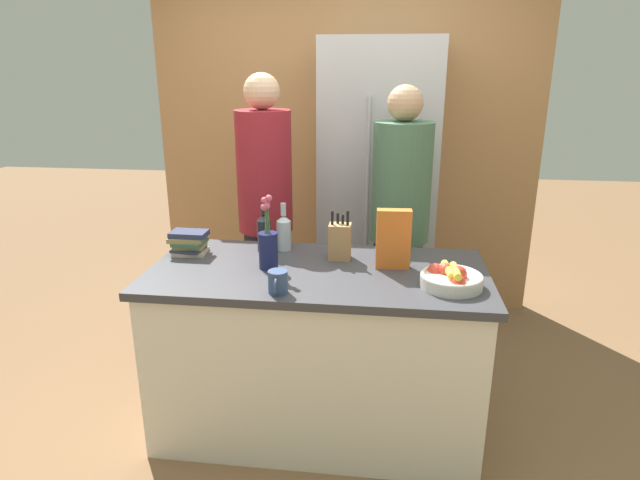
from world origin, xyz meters
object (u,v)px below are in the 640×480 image
bottle_oil (264,232)px  person_in_blue (400,217)px  coffee_mug (278,282)px  book_stack (189,242)px  person_at_sink (265,205)px  refrigerator (377,189)px  flower_vase (268,246)px  cereal_box (393,239)px  knife_block (340,241)px  bottle_wine (388,236)px  bottle_vinegar (284,232)px  fruit_bowl (451,278)px

bottle_oil → person_in_blue: size_ratio=0.16×
coffee_mug → bottle_oil: size_ratio=0.46×
book_stack → person_in_blue: bearing=25.5°
person_at_sink → refrigerator: bearing=32.4°
refrigerator → flower_vase: bearing=-111.0°
cereal_box → coffee_mug: 0.64m
cereal_box → person_at_sink: (-0.78, 0.62, -0.01)m
knife_block → bottle_wine: knife_block is taller
cereal_box → person_at_sink: bearing=141.6°
bottle_vinegar → bottle_wine: bearing=3.8°
flower_vase → bottle_oil: 0.26m
knife_block → bottle_vinegar: 0.33m
person_at_sink → person_in_blue: size_ratio=1.04×
refrigerator → book_stack: refrigerator is taller
fruit_bowl → cereal_box: cereal_box is taller
cereal_box → flower_vase: bearing=-172.3°
refrigerator → cereal_box: 1.23m
refrigerator → cereal_box: (0.11, -1.23, 0.02)m
cereal_box → bottle_oil: size_ratio=1.07×
coffee_mug → book_stack: bearing=141.4°
fruit_bowl → coffee_mug: bearing=-167.8°
coffee_mug → person_at_sink: (-0.28, 1.00, 0.09)m
flower_vase → person_at_sink: person_at_sink is taller
bottle_vinegar → person_in_blue: person_in_blue is taller
cereal_box → bottle_vinegar: cereal_box is taller
flower_vase → cereal_box: size_ratio=1.25×
knife_block → refrigerator: bearing=81.7°
knife_block → bottle_wine: 0.29m
coffee_mug → flower_vase: bearing=109.8°
bottle_oil → bottle_wine: bottle_oil is taller
bottle_vinegar → refrigerator: bearing=65.0°
knife_block → cereal_box: (0.27, -0.09, 0.05)m
bottle_oil → person_at_sink: 0.46m
flower_vase → refrigerator: bearing=69.0°
flower_vase → coffee_mug: bearing=-70.2°
bottle_vinegar → person_at_sink: size_ratio=0.14×
knife_block → flower_vase: 0.38m
fruit_bowl → bottle_oil: 1.03m
person_at_sink → flower_vase: bearing=-85.9°
book_stack → person_in_blue: 1.24m
refrigerator → flower_vase: size_ratio=5.44×
bottle_vinegar → flower_vase: bearing=-94.8°
cereal_box → person_in_blue: bearing=85.8°
fruit_bowl → cereal_box: size_ratio=0.95×
knife_block → person_at_sink: (-0.51, 0.52, 0.04)m
bottle_vinegar → coffee_mug: bearing=-81.8°
knife_block → cereal_box: cereal_box is taller
knife_block → bottle_oil: 0.42m
flower_vase → coffee_mug: (0.11, -0.30, -0.06)m
knife_block → bottle_vinegar: size_ratio=1.01×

